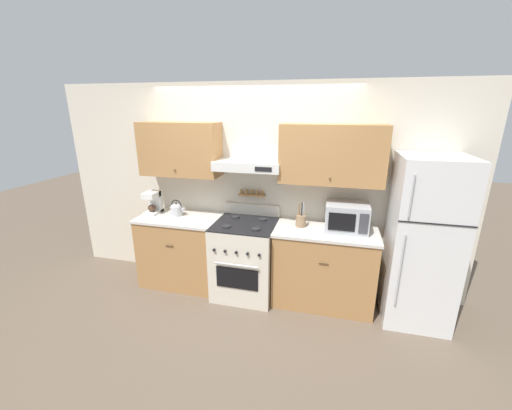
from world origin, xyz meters
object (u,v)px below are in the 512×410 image
Objects in this scene: coffee_maker at (154,202)px; refrigerator at (422,242)px; microwave at (347,217)px; stove_range at (245,258)px; tea_kettle at (177,209)px; utensil_crock at (301,220)px.

refrigerator is at bearing -1.96° from coffee_maker.
stove_range is at bearing -175.18° from microwave.
stove_range is 0.59× the size of refrigerator.
microwave reaches higher than coffee_maker.
refrigerator is at bearing -1.54° from tea_kettle.
utensil_crock is (-1.29, 0.08, 0.10)m from refrigerator.
stove_range is at bearing -179.92° from refrigerator.
microwave reaches higher than utensil_crock.
refrigerator is at bearing -6.97° from microwave.
tea_kettle is 0.72× the size of utensil_crock.
stove_range is 1.42m from coffee_maker.
utensil_crock is at bearing 176.56° from refrigerator.
tea_kettle is 0.73× the size of coffee_maker.
utensil_crock is at bearing 0.00° from tea_kettle.
tea_kettle is 0.45× the size of microwave.
refrigerator is 6.23× the size of utensil_crock.
tea_kettle is 1.59m from utensil_crock.
microwave is 1.60× the size of utensil_crock.
utensil_crock reaches higher than tea_kettle.
refrigerator is 2.87m from tea_kettle.
stove_range is 1.99m from refrigerator.
stove_range is 2.31× the size of microwave.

